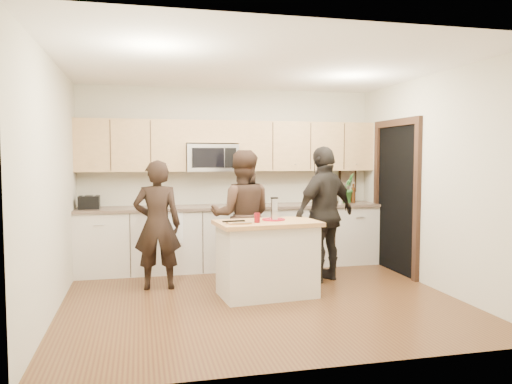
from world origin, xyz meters
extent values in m
plane|color=brown|center=(0.00, 0.00, 0.00)|extent=(4.50, 4.50, 0.00)
cube|color=#BDB9A2|center=(0.00, 2.00, 1.35)|extent=(4.50, 0.02, 2.70)
cube|color=#BDB9A2|center=(0.00, -2.00, 1.35)|extent=(4.50, 0.02, 2.70)
cube|color=#BDB9A2|center=(-2.25, 0.00, 1.35)|extent=(0.02, 4.00, 2.70)
cube|color=#BDB9A2|center=(2.25, 0.00, 1.35)|extent=(0.02, 4.00, 2.70)
cube|color=white|center=(0.00, 0.00, 2.70)|extent=(4.50, 4.00, 0.02)
cube|color=beige|center=(0.00, 1.69, 0.45)|extent=(4.50, 0.62, 0.90)
cube|color=#77624F|center=(0.00, 1.68, 0.92)|extent=(4.50, 0.66, 0.04)
cube|color=tan|center=(-1.48, 1.83, 1.83)|extent=(1.55, 0.33, 0.75)
cube|color=tan|center=(1.17, 1.83, 1.83)|extent=(2.17, 0.33, 0.75)
cube|color=tan|center=(-0.31, 1.83, 2.04)|extent=(0.78, 0.33, 0.33)
cube|color=silver|center=(-0.31, 1.80, 1.65)|extent=(0.76, 0.40, 0.40)
cube|color=black|center=(-0.39, 1.60, 1.65)|extent=(0.47, 0.01, 0.29)
cube|color=black|center=(-0.06, 1.60, 1.65)|extent=(0.17, 0.01, 0.29)
cube|color=black|center=(2.24, 0.90, 1.05)|extent=(0.02, 1.05, 2.10)
cube|color=black|center=(2.22, 0.33, 1.05)|extent=(0.06, 0.10, 2.10)
cube|color=black|center=(2.22, 1.48, 1.05)|extent=(0.06, 0.10, 2.10)
cube|color=black|center=(2.22, 0.90, 2.15)|extent=(0.06, 1.25, 0.10)
cube|color=black|center=(1.95, 1.99, 1.28)|extent=(0.30, 0.03, 0.38)
cube|color=tan|center=(1.95, 1.97, 1.28)|extent=(0.24, 0.00, 0.32)
cube|color=white|center=(-0.95, 1.38, 0.70)|extent=(0.34, 0.01, 0.48)
cube|color=white|center=(-0.95, 1.67, 0.94)|extent=(0.34, 0.60, 0.01)
cube|color=beige|center=(0.11, 0.10, 0.42)|extent=(1.16, 0.75, 0.85)
cube|color=#B2784A|center=(0.11, 0.10, 0.88)|extent=(1.26, 0.81, 0.05)
cylinder|color=maroon|center=(0.21, 0.17, 0.91)|extent=(0.28, 0.28, 0.02)
cube|color=silver|center=(0.20, 0.11, 1.04)|extent=(0.07, 0.05, 0.25)
cube|color=black|center=(0.20, 0.11, 1.17)|extent=(0.08, 0.06, 0.02)
cylinder|color=maroon|center=(-0.04, -0.01, 0.96)|extent=(0.07, 0.07, 0.11)
cube|color=#B2784A|center=(-0.26, -0.04, 0.91)|extent=(0.28, 0.21, 0.02)
cube|color=black|center=(-0.32, -0.03, 0.93)|extent=(0.27, 0.05, 0.02)
cube|color=silver|center=(-0.24, -0.13, 0.92)|extent=(0.23, 0.04, 0.01)
cube|color=black|center=(-2.05, 1.67, 1.03)|extent=(0.28, 0.23, 0.18)
cube|color=silver|center=(-2.12, 1.67, 1.12)|extent=(0.03, 0.16, 0.00)
cube|color=silver|center=(-1.98, 1.67, 1.12)|extent=(0.03, 0.16, 0.00)
cylinder|color=black|center=(1.48, 1.68, 1.12)|extent=(0.06, 0.06, 0.36)
cylinder|color=#361B09|center=(1.65, 1.79, 1.14)|extent=(0.07, 0.07, 0.40)
cylinder|color=#9D997B|center=(1.68, 1.62, 1.11)|extent=(0.07, 0.07, 0.33)
cylinder|color=#361B09|center=(1.91, 1.67, 1.09)|extent=(0.07, 0.07, 0.30)
cylinder|color=#9D997B|center=(1.92, 1.74, 1.14)|extent=(0.08, 0.08, 0.39)
imported|color=#2D6B2B|center=(1.83, 1.72, 1.17)|extent=(0.33, 0.32, 0.47)
imported|color=black|center=(-1.15, 0.73, 0.81)|extent=(0.62, 0.43, 1.62)
imported|color=#34241A|center=(-0.03, 0.91, 0.88)|extent=(0.96, 0.81, 1.75)
imported|color=black|center=(1.05, 0.65, 0.90)|extent=(1.14, 0.89, 1.80)
camera|label=1|loc=(-1.36, -5.60, 1.66)|focal=35.00mm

